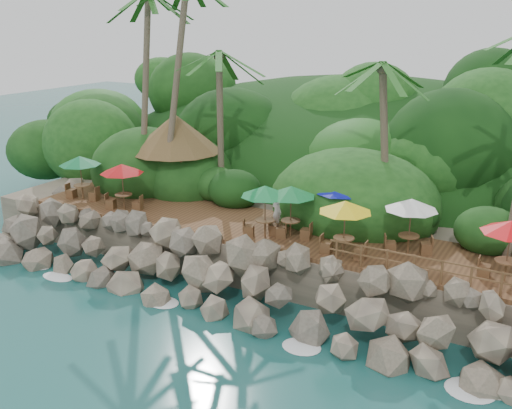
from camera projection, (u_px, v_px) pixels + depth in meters
The scene contains 12 objects.
ground at pixel (187, 317), 25.49m from camera, with size 140.00×140.00×0.00m, color #19514F.
land_base at pixel (332, 198), 38.44m from camera, with size 32.00×25.20×2.10m, color gray.
jungle_hill at pixel (369, 186), 44.98m from camera, with size 44.80×28.00×15.40m, color #143811.
seawall at pixel (213, 275), 26.80m from camera, with size 29.00×4.00×2.30m, color gray, non-canonical shape.
terrace at pixel (256, 227), 29.80m from camera, with size 26.00×5.00×0.20m, color brown.
jungle_foliage at pixel (325, 218), 37.93m from camera, with size 44.00×16.00×12.00m, color #143811, non-canonical shape.
foam_line at pixel (191, 313), 25.73m from camera, with size 25.20×0.80×0.06m.
palms at pixel (320, 21), 28.21m from camera, with size 28.98×7.13×13.33m.
palapa at pixel (175, 133), 34.73m from camera, with size 5.47×5.47×4.60m.
dining_clusters at pixel (262, 189), 28.53m from camera, with size 24.97×5.48×2.53m.
railing at pixel (428, 267), 23.36m from camera, with size 8.30×0.10×1.00m.
waiter at pixel (277, 212), 29.29m from camera, with size 0.59×0.39×1.61m, color white.
Camera 1 is at (13.81, -18.40, 12.36)m, focal length 41.60 mm.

